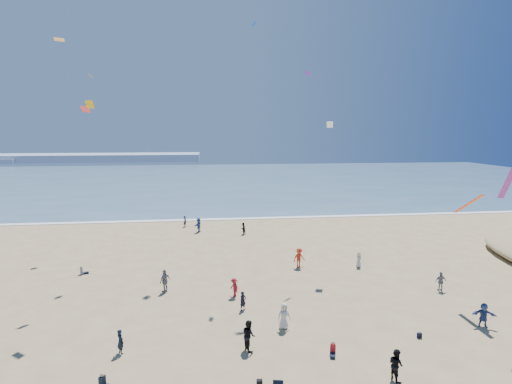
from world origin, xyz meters
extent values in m
cube|color=#476B84|center=(0.00, 95.00, 0.03)|extent=(220.00, 100.00, 0.06)
cube|color=white|center=(0.00, 45.00, 0.04)|extent=(220.00, 1.20, 0.08)
cube|color=#7A8EA8|center=(-60.00, 170.00, 1.60)|extent=(110.00, 20.00, 3.20)
imported|color=gray|center=(-4.51, 17.87, 0.96)|extent=(1.05, 1.19, 1.93)
imported|color=maroon|center=(1.18, 16.20, 0.77)|extent=(0.98, 1.15, 1.54)
imported|color=black|center=(-6.19, 8.62, 0.77)|extent=(0.64, 0.66, 1.53)
imported|color=black|center=(1.57, 8.13, 0.95)|extent=(0.98, 1.11, 1.90)
imported|color=navy|center=(17.92, 9.16, 0.84)|extent=(1.63, 0.98, 1.67)
imported|color=black|center=(9.16, 4.19, 0.88)|extent=(0.87, 1.00, 1.76)
imported|color=#395A9E|center=(-2.19, 37.73, 0.96)|extent=(1.15, 1.86, 1.91)
imported|color=black|center=(1.68, 13.62, 0.73)|extent=(0.63, 0.58, 1.46)
imported|color=gray|center=(18.55, 15.34, 0.83)|extent=(0.97, 0.42, 1.65)
imported|color=black|center=(3.58, 35.74, 0.79)|extent=(0.96, 0.96, 1.57)
imported|color=silver|center=(13.89, 21.89, 0.77)|extent=(0.60, 0.82, 1.54)
imported|color=black|center=(-4.15, 40.88, 0.78)|extent=(0.42, 0.60, 1.57)
imported|color=red|center=(8.01, 22.52, 0.97)|extent=(1.41, 1.07, 1.93)
imported|color=silver|center=(4.21, 10.49, 0.90)|extent=(0.94, 0.67, 1.79)
cube|color=black|center=(1.77, 4.46, 0.19)|extent=(0.30, 0.22, 0.38)
cube|color=black|center=(12.76, 8.21, 0.17)|extent=(0.28, 0.18, 0.34)
cube|color=white|center=(11.04, 23.42, 13.95)|extent=(0.71, 0.63, 0.59)
cube|color=blue|center=(3.71, 23.86, 23.13)|extent=(0.47, 0.73, 0.30)
cube|color=orange|center=(-14.13, 34.90, 19.68)|extent=(0.57, 0.61, 0.37)
cube|color=red|center=(-10.73, 20.30, 15.13)|extent=(0.74, 0.82, 0.52)
cube|color=orange|center=(-13.83, 24.60, 21.46)|extent=(0.90, 0.67, 0.36)
cube|color=#F6B80B|center=(-9.35, 16.66, 15.29)|extent=(0.76, 0.64, 0.58)
cube|color=#7E2B90|center=(9.01, 24.46, 18.89)|extent=(0.78, 0.78, 0.45)
cube|color=#742597|center=(17.25, 7.35, 10.16)|extent=(0.35, 3.14, 2.21)
cube|color=#FF4C1A|center=(18.97, 13.19, 7.84)|extent=(0.35, 2.64, 1.87)
camera|label=1|loc=(-0.68, -14.63, 13.36)|focal=28.00mm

